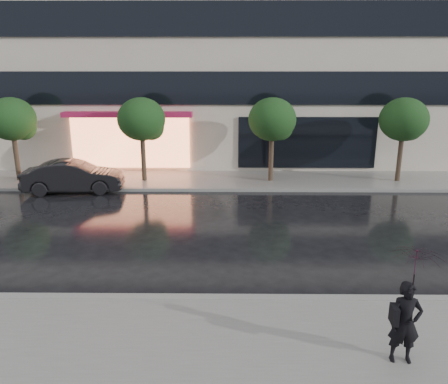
{
  "coord_description": "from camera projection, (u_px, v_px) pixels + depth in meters",
  "views": [
    {
      "loc": [
        1.0,
        -10.11,
        5.28
      ],
      "look_at": [
        0.86,
        3.46,
        1.4
      ],
      "focal_mm": 35.0,
      "sensor_mm": 36.0,
      "label": 1
    }
  ],
  "objects": [
    {
      "name": "tree_far_west",
      "position": [
        13.0,
        121.0,
        20.11
      ],
      "size": [
        2.2,
        2.2,
        3.99
      ],
      "color": "#33261C",
      "rests_on": "ground"
    },
    {
      "name": "curb_far",
      "position": [
        206.0,
        190.0,
        19.33
      ],
      "size": [
        60.0,
        0.25,
        0.14
      ],
      "primitive_type": "cube",
      "color": "gray",
      "rests_on": "ground"
    },
    {
      "name": "sidewalk_far",
      "position": [
        208.0,
        180.0,
        21.02
      ],
      "size": [
        60.0,
        3.5,
        0.12
      ],
      "primitive_type": "cube",
      "color": "slate",
      "rests_on": "ground"
    },
    {
      "name": "curb_near",
      "position": [
        185.0,
        299.0,
        10.2
      ],
      "size": [
        60.0,
        0.25,
        0.14
      ],
      "primitive_type": "cube",
      "color": "gray",
      "rests_on": "ground"
    },
    {
      "name": "pedestrian_with_umbrella",
      "position": [
        412.0,
        289.0,
        7.58
      ],
      "size": [
        0.93,
        0.95,
        2.21
      ],
      "rotation": [
        0.0,
        0.0,
        -0.06
      ],
      "color": "black",
      "rests_on": "sidewalk_near"
    },
    {
      "name": "ground",
      "position": [
        189.0,
        281.0,
        11.18
      ],
      "size": [
        120.0,
        120.0,
        0.0
      ],
      "primitive_type": "plane",
      "color": "black",
      "rests_on": "ground"
    },
    {
      "name": "tree_mid_east",
      "position": [
        273.0,
        121.0,
        19.99
      ],
      "size": [
        2.2,
        2.2,
        3.99
      ],
      "color": "#33261C",
      "rests_on": "ground"
    },
    {
      "name": "sidewalk_near",
      "position": [
        174.0,
        362.0,
        8.04
      ],
      "size": [
        60.0,
        4.5,
        0.12
      ],
      "primitive_type": "cube",
      "color": "slate",
      "rests_on": "ground"
    },
    {
      "name": "parked_car",
      "position": [
        73.0,
        177.0,
        19.02
      ],
      "size": [
        4.37,
        1.95,
        1.39
      ],
      "primitive_type": "imported",
      "rotation": [
        0.0,
        0.0,
        1.68
      ],
      "color": "black",
      "rests_on": "ground"
    },
    {
      "name": "tree_far_east",
      "position": [
        405.0,
        121.0,
        19.93
      ],
      "size": [
        2.2,
        2.2,
        3.99
      ],
      "color": "#33261C",
      "rests_on": "ground"
    },
    {
      "name": "office_building",
      "position": [
        212.0,
        3.0,
        25.98
      ],
      "size": [
        30.0,
        12.76,
        18.0
      ],
      "color": "beige",
      "rests_on": "ground"
    },
    {
      "name": "tree_mid_west",
      "position": [
        143.0,
        121.0,
        20.05
      ],
      "size": [
        2.2,
        2.2,
        3.99
      ],
      "color": "#33261C",
      "rests_on": "ground"
    }
  ]
}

